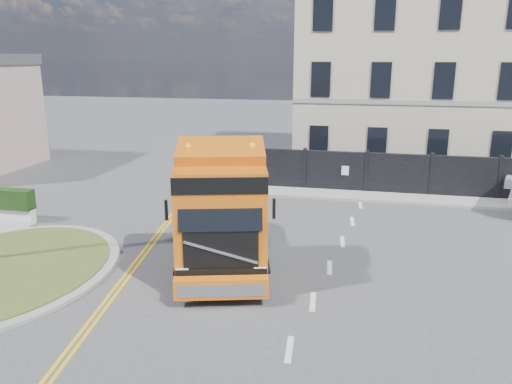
# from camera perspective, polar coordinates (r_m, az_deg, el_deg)

# --- Properties ---
(ground) EXTENTS (120.00, 120.00, 0.00)m
(ground) POSITION_cam_1_polar(r_m,az_deg,el_deg) (16.95, -1.56, -7.24)
(ground) COLOR #424244
(ground) RESTS_ON ground
(hoarding_fence) EXTENTS (18.80, 0.25, 2.00)m
(hoarding_fence) POSITION_cam_1_polar(r_m,az_deg,el_deg) (24.97, 18.32, 1.81)
(hoarding_fence) COLOR black
(hoarding_fence) RESTS_ON ground
(georgian_building) EXTENTS (12.30, 10.30, 12.80)m
(georgian_building) POSITION_cam_1_polar(r_m,az_deg,el_deg) (31.79, 16.71, 13.39)
(georgian_building) COLOR #BFB497
(georgian_building) RESTS_ON ground
(pavement_far) EXTENTS (20.00, 1.60, 0.12)m
(pavement_far) POSITION_cam_1_polar(r_m,az_deg,el_deg) (24.28, 17.05, -0.76)
(pavement_far) COLOR gray
(pavement_far) RESTS_ON ground
(truck) EXTENTS (4.13, 7.12, 4.02)m
(truck) POSITION_cam_1_polar(r_m,az_deg,el_deg) (15.12, -3.90, -2.83)
(truck) COLOR black
(truck) RESTS_ON ground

